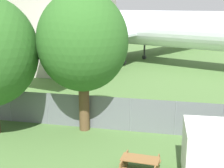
% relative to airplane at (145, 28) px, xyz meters
% --- Properties ---
extents(hangar_building, '(27.47, 20.07, 14.85)m').
position_rel_airplane_xyz_m(hangar_building, '(-19.31, -0.65, 2.22)').
color(hangar_building, '#ADA899').
rests_on(hangar_building, ground).
extents(perimeter_fence, '(56.07, 0.07, 2.00)m').
position_rel_airplane_xyz_m(perimeter_fence, '(1.84, -22.25, -3.36)').
color(perimeter_fence, slate).
rests_on(perimeter_fence, ground).
extents(airplane, '(44.77, 36.76, 12.86)m').
position_rel_airplane_xyz_m(airplane, '(0.00, 0.00, 0.00)').
color(airplane, white).
rests_on(airplane, ground).
extents(picnic_bench_near_cabin, '(1.72, 1.51, 0.76)m').
position_rel_airplane_xyz_m(picnic_bench_near_cabin, '(3.03, -26.90, -3.89)').
color(picnic_bench_near_cabin, brown).
rests_on(picnic_bench_near_cabin, ground).
extents(tree_behind_benches, '(5.07, 5.07, 7.98)m').
position_rel_airplane_xyz_m(tree_behind_benches, '(-0.83, -22.59, 0.81)').
color(tree_behind_benches, brown).
rests_on(tree_behind_benches, ground).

